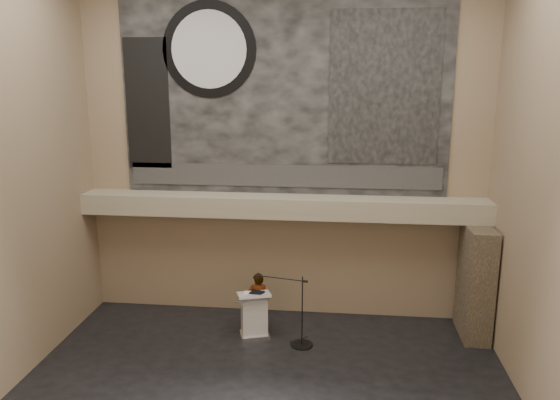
# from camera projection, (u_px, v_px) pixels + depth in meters

# --- Properties ---
(floor) EXTENTS (10.00, 10.00, 0.00)m
(floor) POSITION_uv_depth(u_px,v_px,m) (262.00, 397.00, 10.61)
(floor) COLOR black
(floor) RESTS_ON ground
(wall_back) EXTENTS (10.00, 0.02, 8.50)m
(wall_back) POSITION_uv_depth(u_px,v_px,m) (284.00, 152.00, 13.52)
(wall_back) COLOR #8F7B5B
(wall_back) RESTS_ON floor
(wall_front) EXTENTS (10.00, 0.02, 8.50)m
(wall_front) POSITION_uv_depth(u_px,v_px,m) (205.00, 256.00, 5.78)
(wall_front) COLOR #8F7B5B
(wall_front) RESTS_ON floor
(wall_right) EXTENTS (0.02, 8.00, 8.50)m
(wall_right) POSITION_uv_depth(u_px,v_px,m) (556.00, 189.00, 9.11)
(wall_right) COLOR #8F7B5B
(wall_right) RESTS_ON floor
(soffit) EXTENTS (10.00, 0.80, 0.50)m
(soffit) POSITION_uv_depth(u_px,v_px,m) (282.00, 206.00, 13.43)
(soffit) COLOR #9D9379
(soffit) RESTS_ON wall_back
(sprinkler_left) EXTENTS (0.04, 0.04, 0.06)m
(sprinkler_left) POSITION_uv_depth(u_px,v_px,m) (218.00, 216.00, 13.62)
(sprinkler_left) COLOR #B2893D
(sprinkler_left) RESTS_ON soffit
(sprinkler_right) EXTENTS (0.04, 0.04, 0.06)m
(sprinkler_right) POSITION_uv_depth(u_px,v_px,m) (359.00, 220.00, 13.24)
(sprinkler_right) COLOR #B2893D
(sprinkler_right) RESTS_ON soffit
(banner) EXTENTS (8.00, 0.05, 5.00)m
(banner) POSITION_uv_depth(u_px,v_px,m) (284.00, 92.00, 13.17)
(banner) COLOR black
(banner) RESTS_ON wall_back
(banner_text_strip) EXTENTS (7.76, 0.02, 0.55)m
(banner_text_strip) POSITION_uv_depth(u_px,v_px,m) (283.00, 176.00, 13.59)
(banner_text_strip) COLOR #2E2E2E
(banner_text_strip) RESTS_ON banner
(banner_clock_rim) EXTENTS (2.30, 0.02, 2.30)m
(banner_clock_rim) POSITION_uv_depth(u_px,v_px,m) (209.00, 50.00, 13.10)
(banner_clock_rim) COLOR black
(banner_clock_rim) RESTS_ON banner
(banner_clock_face) EXTENTS (1.84, 0.02, 1.84)m
(banner_clock_face) POSITION_uv_depth(u_px,v_px,m) (209.00, 50.00, 13.08)
(banner_clock_face) COLOR silver
(banner_clock_face) RESTS_ON banner
(banner_building_print) EXTENTS (2.60, 0.02, 3.60)m
(banner_building_print) POSITION_uv_depth(u_px,v_px,m) (384.00, 88.00, 12.85)
(banner_building_print) COLOR black
(banner_building_print) RESTS_ON banner
(banner_brick_print) EXTENTS (1.10, 0.02, 3.20)m
(banner_brick_print) POSITION_uv_depth(u_px,v_px,m) (148.00, 104.00, 13.56)
(banner_brick_print) COLOR black
(banner_brick_print) RESTS_ON banner
(stone_pier) EXTENTS (0.60, 1.40, 2.70)m
(stone_pier) POSITION_uv_depth(u_px,v_px,m) (475.00, 282.00, 12.86)
(stone_pier) COLOR #3F3426
(stone_pier) RESTS_ON floor
(lectern) EXTENTS (0.88, 0.74, 1.14)m
(lectern) POSITION_uv_depth(u_px,v_px,m) (254.00, 315.00, 12.95)
(lectern) COLOR silver
(lectern) RESTS_ON floor
(binder) EXTENTS (0.36, 0.32, 0.04)m
(binder) POSITION_uv_depth(u_px,v_px,m) (257.00, 293.00, 12.81)
(binder) COLOR black
(binder) RESTS_ON lectern
(papers) EXTENTS (0.27, 0.35, 0.00)m
(papers) POSITION_uv_depth(u_px,v_px,m) (249.00, 293.00, 12.80)
(papers) COLOR white
(papers) RESTS_ON lectern
(speaker_person) EXTENTS (0.59, 0.44, 1.46)m
(speaker_person) POSITION_uv_depth(u_px,v_px,m) (258.00, 301.00, 13.28)
(speaker_person) COLOR silver
(speaker_person) RESTS_ON floor
(mic_stand) EXTENTS (1.36, 0.52, 1.68)m
(mic_stand) POSITION_uv_depth(u_px,v_px,m) (300.00, 335.00, 12.59)
(mic_stand) COLOR black
(mic_stand) RESTS_ON floor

